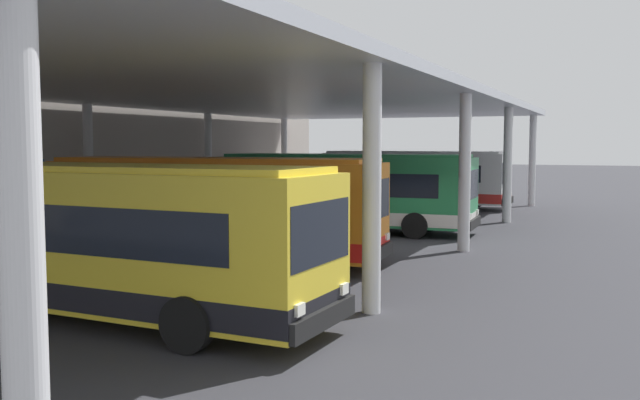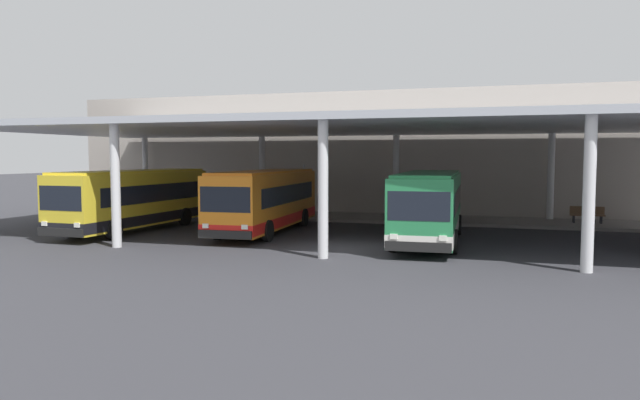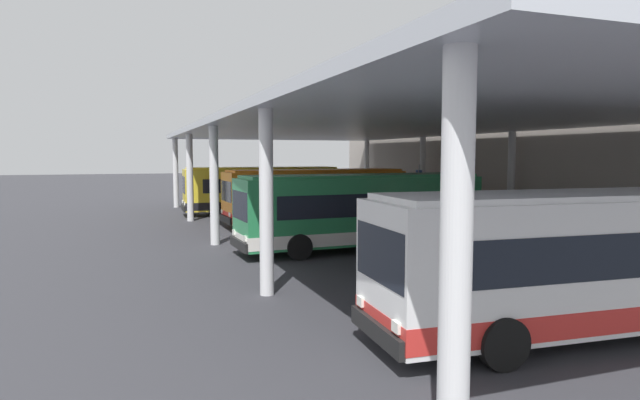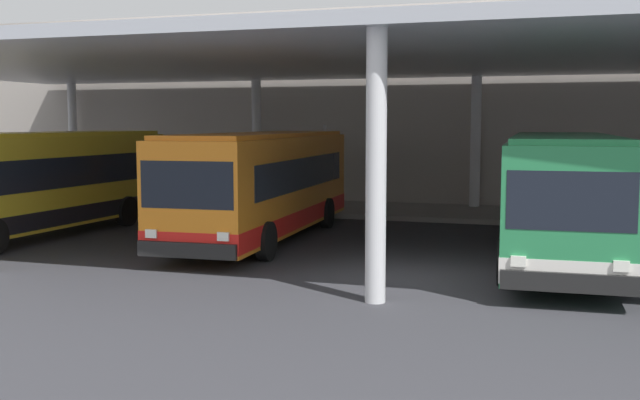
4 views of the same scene
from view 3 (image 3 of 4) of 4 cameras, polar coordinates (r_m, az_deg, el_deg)
name	(u,v)px [view 3 (image 3 of 4)]	position (r m, az deg, el deg)	size (l,w,h in m)	color
ground_plane	(270,242)	(25.15, -5.32, -4.37)	(200.00, 200.00, 0.00)	#333338
platform_kerb	(483,228)	(30.29, 16.75, -2.83)	(42.00, 4.50, 0.18)	gray
station_building_facade	(534,153)	(32.09, 21.59, 4.65)	(48.00, 1.60, 8.22)	#ADA399
canopy_shelter	(378,128)	(26.79, 6.15, 7.53)	(40.00, 17.00, 5.55)	silver
bus_nearest_bay	(262,189)	(37.09, -6.08, 1.12)	(2.96, 10.61, 3.17)	yellow
bus_second_bay	(316,196)	(30.99, -0.43, 0.44)	(3.11, 10.65, 3.17)	orange
bus_middle_bay	(361,210)	(22.83, 4.35, -1.10)	(3.02, 10.62, 3.17)	#28844C
bus_far_bay	(597,260)	(13.51, 27.12, -5.64)	(3.16, 10.66, 3.17)	white
banner_sign	(419,187)	(34.12, 10.34, 1.31)	(0.70, 0.12, 3.20)	#B2B2B7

